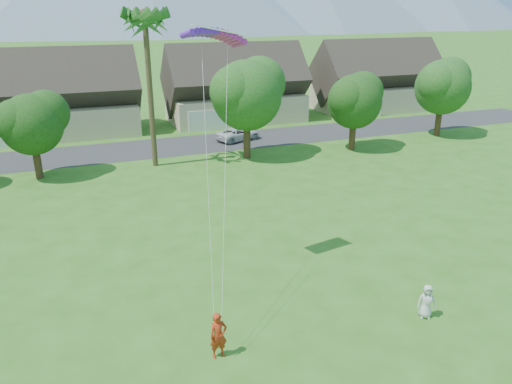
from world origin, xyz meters
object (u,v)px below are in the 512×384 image
watcher (427,301)px  parafoil_kite (214,33)px  kite_flyer (218,336)px  parked_car (238,134)px

watcher → parafoil_kite: bearing=160.2°
watcher → kite_flyer: bearing=-157.1°
parafoil_kite → parked_car: bearing=59.0°
parked_car → parafoil_kite: (-9.18, -24.04, 10.81)m
watcher → parked_car: size_ratio=0.33×
kite_flyer → watcher: size_ratio=1.22×
kite_flyer → parafoil_kite: bearing=69.2°
watcher → parked_car: bearing=113.0°
watcher → parafoil_kite: size_ratio=0.53×
parafoil_kite → kite_flyer: bearing=-117.7°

